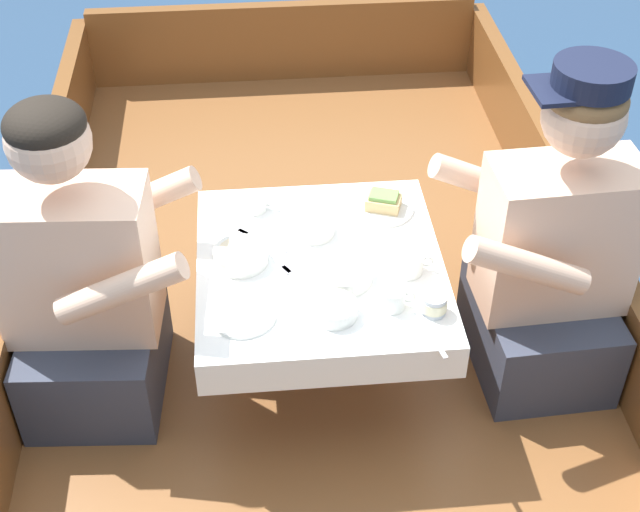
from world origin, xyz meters
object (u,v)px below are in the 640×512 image
object	(u,v)px
coffee_cup_starboard	(394,299)
coffee_cup_center	(256,203)
sandwich	(384,201)
person_starboard	(551,259)
person_port	(84,290)
tin_can	(434,304)
coffee_cup_port	(409,263)

from	to	relation	value
coffee_cup_starboard	coffee_cup_center	size ratio (longest dim) A/B	1.00
sandwich	coffee_cup_center	size ratio (longest dim) A/B	1.29
sandwich	coffee_cup_starboard	world-z (taller)	sandwich
person_starboard	coffee_cup_center	size ratio (longest dim) A/B	11.06
person_port	tin_can	xyz separation A→B (m)	(0.90, -0.20, 0.06)
person_starboard	coffee_cup_center	distance (m)	0.85
person_starboard	tin_can	xyz separation A→B (m)	(-0.36, -0.19, 0.04)
person_starboard	sandwich	world-z (taller)	person_starboard
person_starboard	coffee_cup_port	bearing A→B (deg)	1.47
sandwich	tin_can	xyz separation A→B (m)	(0.06, -0.44, -0.00)
sandwich	coffee_cup_port	size ratio (longest dim) A/B	1.07
person_port	sandwich	bearing A→B (deg)	19.84
coffee_cup_center	coffee_cup_port	bearing A→B (deg)	-38.29
sandwich	coffee_cup_starboard	distance (m)	0.42
person_starboard	coffee_cup_starboard	xyz separation A→B (m)	(-0.46, -0.17, 0.04)
person_starboard	tin_can	bearing A→B (deg)	25.00
person_port	coffee_cup_center	distance (m)	0.55
coffee_cup_center	person_port	bearing A→B (deg)	-149.97
person_port	sandwich	world-z (taller)	person_port
person_starboard	coffee_cup_starboard	size ratio (longest dim) A/B	11.10
person_port	coffee_cup_center	world-z (taller)	person_port
person_starboard	person_port	bearing A→B (deg)	-3.19
sandwich	coffee_cup_port	world-z (taller)	sandwich
person_port	person_starboard	bearing A→B (deg)	3.47
sandwich	coffee_cup_port	distance (m)	0.28
person_port	tin_can	distance (m)	0.92
person_port	person_starboard	distance (m)	1.27
coffee_cup_port	tin_can	distance (m)	0.17
person_port	coffee_cup_center	bearing A→B (deg)	34.00
coffee_cup_starboard	sandwich	bearing A→B (deg)	85.21
sandwich	coffee_cup_starboard	size ratio (longest dim) A/B	1.29
coffee_cup_port	tin_can	bearing A→B (deg)	-77.50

